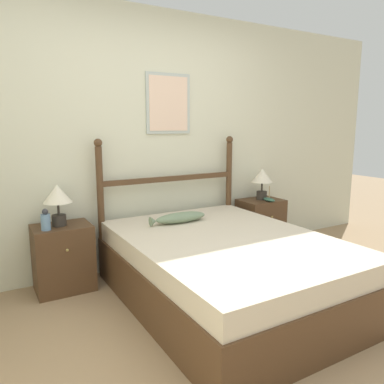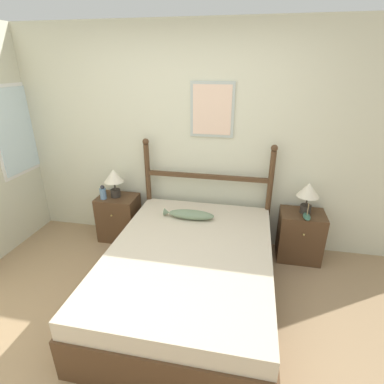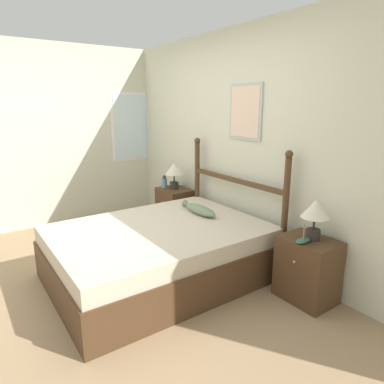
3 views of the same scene
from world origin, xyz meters
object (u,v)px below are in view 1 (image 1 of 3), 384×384
at_px(nightstand_right, 260,224).
at_px(bed, 226,269).
at_px(model_boat, 269,199).
at_px(fish_pillow, 180,218).
at_px(bottle, 46,221).
at_px(nightstand_left, 63,258).
at_px(table_lamp_left, 58,197).
at_px(table_lamp_right, 262,178).

bearing_deg(nightstand_right, bed, -141.45).
bearing_deg(model_boat, fish_pillow, -171.70).
bearing_deg(fish_pillow, nightstand_right, 13.63).
bearing_deg(bed, bottle, 147.23).
bearing_deg(nightstand_right, fish_pillow, -166.37).
distance_m(nightstand_left, table_lamp_left, 0.54).
bearing_deg(bottle, fish_pillow, -10.77).
bearing_deg(nightstand_right, model_boat, -82.98).
height_order(bottle, fish_pillow, bottle).
bearing_deg(fish_pillow, bed, -78.63).
xyz_separation_m(bottle, model_boat, (2.38, -0.03, -0.06)).
bearing_deg(nightstand_left, bottle, -148.24).
distance_m(bottle, model_boat, 2.38).
bearing_deg(model_boat, table_lamp_right, 89.69).
bearing_deg(table_lamp_left, bottle, -144.15).
relative_size(model_boat, fish_pillow, 0.32).
distance_m(bed, bottle, 1.54).
distance_m(table_lamp_right, fish_pillow, 1.31).
height_order(table_lamp_left, fish_pillow, table_lamp_left).
xyz_separation_m(table_lamp_left, model_boat, (2.26, -0.12, -0.23)).
relative_size(bottle, fish_pillow, 0.32).
relative_size(nightstand_left, table_lamp_left, 1.63).
bearing_deg(model_boat, bottle, 179.20).
distance_m(table_lamp_left, model_boat, 2.27).
xyz_separation_m(bed, nightstand_right, (1.11, 0.89, 0.02)).
height_order(nightstand_left, table_lamp_left, table_lamp_left).
height_order(bed, nightstand_right, nightstand_right).
bearing_deg(nightstand_left, bed, -38.55).
relative_size(nightstand_right, model_boat, 3.28).
distance_m(table_lamp_left, fish_pillow, 1.08).
distance_m(nightstand_right, fish_pillow, 1.30).
height_order(nightstand_left, nightstand_right, same).
height_order(nightstand_right, bottle, bottle).
xyz_separation_m(nightstand_left, bottle, (-0.14, -0.08, 0.37)).
bearing_deg(table_lamp_right, bottle, -177.68).
height_order(bed, bottle, bottle).
distance_m(nightstand_right, table_lamp_left, 2.31).
bearing_deg(bed, fish_pillow, 101.37).
relative_size(nightstand_right, table_lamp_right, 1.63).
relative_size(bed, nightstand_left, 3.54).
xyz_separation_m(bed, model_boat, (1.13, 0.77, 0.34)).
relative_size(bed, model_boat, 11.61).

